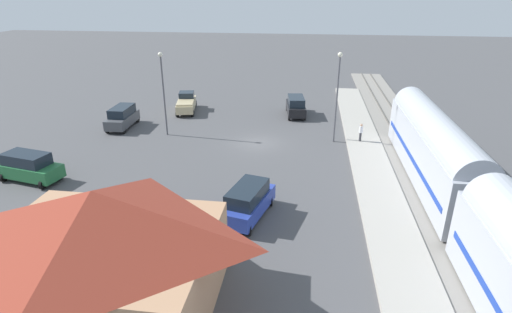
{
  "coord_description": "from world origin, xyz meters",
  "views": [
    {
      "loc": [
        -4.66,
        35.55,
        13.66
      ],
      "look_at": [
        -0.62,
        5.65,
        1.0
      ],
      "focal_mm": 28.22,
      "sensor_mm": 36.0,
      "label": 1
    }
  ],
  "objects": [
    {
      "name": "ground_plane",
      "position": [
        0.0,
        0.0,
        0.0
      ],
      "size": [
        200.0,
        200.0,
        0.0
      ],
      "primitive_type": "plane",
      "color": "#4C4C4F"
    },
    {
      "name": "railway_track",
      "position": [
        -14.0,
        0.0,
        0.09
      ],
      "size": [
        4.8,
        70.0,
        0.3
      ],
      "color": "gray",
      "rests_on": "ground"
    },
    {
      "name": "platform",
      "position": [
        -10.0,
        0.0,
        0.15
      ],
      "size": [
        3.2,
        46.0,
        0.3
      ],
      "color": "#A8A399",
      "rests_on": "ground"
    },
    {
      "name": "station_building",
      "position": [
        4.0,
        22.0,
        3.14
      ],
      "size": [
        10.43,
        8.44,
        6.01
      ],
      "color": "tan",
      "rests_on": "ground"
    },
    {
      "name": "pedestrian_on_platform",
      "position": [
        -9.63,
        -1.08,
        1.28
      ],
      "size": [
        0.36,
        0.36,
        1.71
      ],
      "color": "#333338",
      "rests_on": "platform"
    },
    {
      "name": "suv_black",
      "position": [
        -3.19,
        -9.58,
        1.15
      ],
      "size": [
        2.57,
        5.11,
        2.22
      ],
      "color": "black",
      "rests_on": "ground"
    },
    {
      "name": "pickup_tan",
      "position": [
        9.82,
        -9.54,
        1.03
      ],
      "size": [
        3.01,
        5.68,
        2.14
      ],
      "color": "#C6B284",
      "rests_on": "ground"
    },
    {
      "name": "suv_green",
      "position": [
        16.17,
        10.29,
        1.15
      ],
      "size": [
        5.19,
        3.12,
        2.22
      ],
      "color": "#236638",
      "rests_on": "ground"
    },
    {
      "name": "suv_blue",
      "position": [
        -1.15,
        13.36,
        1.15
      ],
      "size": [
        3.08,
        5.23,
        2.22
      ],
      "color": "#283D9E",
      "rests_on": "ground"
    },
    {
      "name": "suv_charcoal",
      "position": [
        14.74,
        -2.8,
        1.15
      ],
      "size": [
        2.15,
        4.97,
        2.22
      ],
      "color": "#47494F",
      "rests_on": "ground"
    },
    {
      "name": "light_pole_near_platform",
      "position": [
        -7.2,
        -1.42,
        5.25
      ],
      "size": [
        0.44,
        0.44,
        8.44
      ],
      "color": "#515156",
      "rests_on": "ground"
    },
    {
      "name": "light_pole_lot_center",
      "position": [
        9.33,
        -1.16,
        5.1
      ],
      "size": [
        0.44,
        0.44,
        8.16
      ],
      "color": "#515156",
      "rests_on": "ground"
    }
  ]
}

